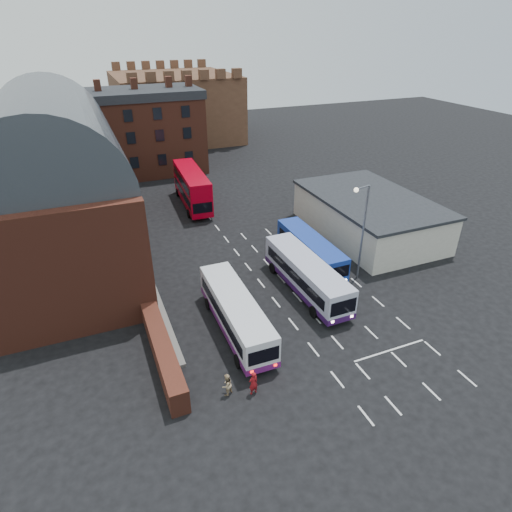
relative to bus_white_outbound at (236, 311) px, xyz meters
name	(u,v)px	position (x,y,z in m)	size (l,w,h in m)	color
ground	(308,343)	(4.36, -3.42, -1.73)	(180.00, 180.00, 0.00)	black
railway_station	(56,183)	(-11.14, 17.58, 5.90)	(12.00, 28.00, 16.00)	#602B1E
forecourt_wall	(163,352)	(-5.84, -1.42, -0.83)	(1.20, 10.00, 1.80)	#602B1E
cream_building	(368,215)	(19.36, 10.58, 0.42)	(10.40, 16.40, 4.25)	beige
brick_terrace	(127,137)	(-1.64, 42.58, 3.77)	(22.00, 10.00, 11.00)	brown
castle_keep	(175,107)	(10.36, 62.58, 4.27)	(22.00, 22.00, 12.00)	brown
bus_white_outbound	(236,311)	(0.00, 0.00, 0.00)	(2.81, 10.79, 2.93)	silver
bus_white_inbound	(306,274)	(7.44, 2.72, 0.06)	(2.98, 11.21, 3.04)	#B5B8D2
bus_blue	(310,248)	(10.19, 6.97, -0.12)	(2.56, 10.05, 2.74)	#18369E
bus_red_double	(192,187)	(3.64, 25.83, 0.69)	(3.37, 11.53, 4.56)	#B10015
street_lamp	(362,224)	(12.66, 2.86, 3.71)	(1.80, 0.66, 9.02)	slate
pedestrian_red	(253,383)	(-1.19, -6.38, -0.87)	(0.63, 0.41, 1.73)	maroon
pedestrian_beige	(227,385)	(-2.76, -5.81, -0.94)	(0.77, 0.60, 1.58)	tan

